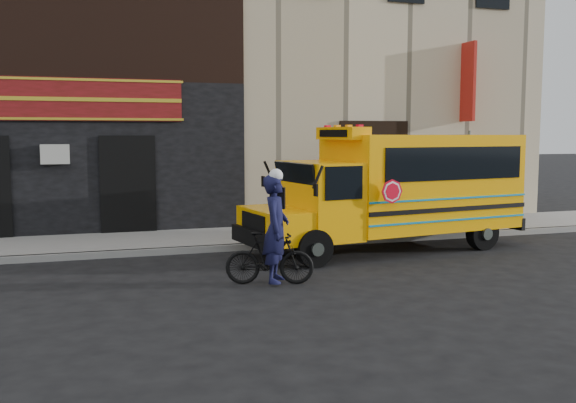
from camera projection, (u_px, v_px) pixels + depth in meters
The scene contains 8 objects.
ground at pixel (308, 270), 13.09m from camera, with size 120.00×120.00×0.00m, color black.
curb at pixel (273, 245), 15.55m from camera, with size 40.00×0.20×0.15m, color gray.
sidewalk at pixel (257, 236), 16.97m from camera, with size 40.00×3.00×0.15m, color gray.
building at pixel (208, 37), 22.34m from camera, with size 20.00×10.70×12.00m.
school_bus at pixel (399, 187), 15.30m from camera, with size 7.14×3.13×2.92m.
sign_pole at pixel (468, 177), 17.62m from camera, with size 0.06×0.25×2.85m.
bicycle at pixel (270, 258), 11.81m from camera, with size 0.46×1.63×0.98m, color black.
cyclist at pixel (276, 231), 11.75m from camera, with size 0.72×0.47×1.98m, color #111133.
Camera 1 is at (-4.29, -12.14, 2.78)m, focal length 40.00 mm.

